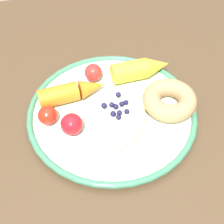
{
  "coord_description": "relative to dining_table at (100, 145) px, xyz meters",
  "views": [
    {
      "loc": [
        -0.06,
        -0.41,
        1.24
      ],
      "look_at": [
        0.03,
        0.01,
        0.75
      ],
      "focal_mm": 54.07,
      "sensor_mm": 36.0,
      "label": 1
    }
  ],
  "objects": [
    {
      "name": "tomato_far",
      "position": [
        -0.09,
        0.01,
        0.11
      ],
      "size": [
        0.04,
        0.04,
        0.04
      ],
      "primitive_type": "sphere",
      "color": "red",
      "rests_on": "plate"
    },
    {
      "name": "tomato_mid",
      "position": [
        -0.05,
        -0.02,
        0.11
      ],
      "size": [
        0.04,
        0.04,
        0.04
      ],
      "primitive_type": "sphere",
      "color": "red",
      "rests_on": "plate"
    },
    {
      "name": "carrot_yellow",
      "position": [
        0.11,
        0.09,
        0.11
      ],
      "size": [
        0.13,
        0.05,
        0.04
      ],
      "color": "yellow",
      "rests_on": "plate"
    },
    {
      "name": "carrot_orange",
      "position": [
        -0.04,
        0.06,
        0.11
      ],
      "size": [
        0.13,
        0.05,
        0.04
      ],
      "color": "orange",
      "rests_on": "plate"
    },
    {
      "name": "dining_table",
      "position": [
        0.0,
        0.0,
        0.0
      ],
      "size": [
        1.22,
        0.96,
        0.74
      ],
      "color": "#483521",
      "rests_on": "ground_plane"
    },
    {
      "name": "plate",
      "position": [
        0.03,
        0.01,
        0.09
      ],
      "size": [
        0.33,
        0.33,
        0.02
      ],
      "color": "silver",
      "rests_on": "dining_table"
    },
    {
      "name": "blueberry_pile",
      "position": [
        0.04,
        0.01,
        0.1
      ],
      "size": [
        0.06,
        0.06,
        0.02
      ],
      "color": "#191638",
      "rests_on": "plate"
    },
    {
      "name": "donut",
      "position": [
        0.14,
        0.0,
        0.11
      ],
      "size": [
        0.13,
        0.13,
        0.04
      ],
      "primitive_type": "torus",
      "rotation": [
        0.0,
        0.0,
        1.35
      ],
      "color": "tan",
      "rests_on": "plate"
    },
    {
      "name": "tomato_near",
      "position": [
        0.01,
        0.11,
        0.11
      ],
      "size": [
        0.04,
        0.04,
        0.04
      ],
      "primitive_type": "sphere",
      "color": "red",
      "rests_on": "plate"
    },
    {
      "name": "banana",
      "position": [
        0.03,
        -0.06,
        0.1
      ],
      "size": [
        0.17,
        0.15,
        0.03
      ],
      "color": "beige",
      "rests_on": "plate"
    }
  ]
}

